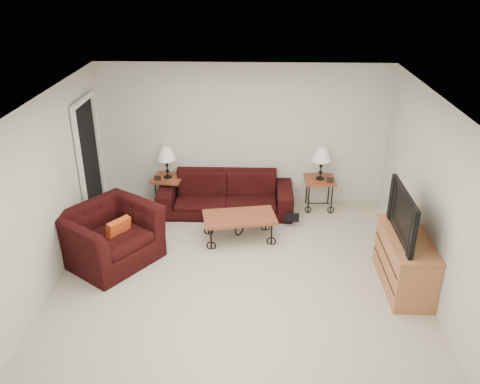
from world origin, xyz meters
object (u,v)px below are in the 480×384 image
coffee_table (239,228)px  backpack (292,212)px  side_table_left (169,192)px  lamp_right (321,164)px  television (411,215)px  tv_stand (405,261)px  lamp_left (167,163)px  armchair (110,236)px  side_table_right (319,194)px  sofa (226,194)px

coffee_table → backpack: 1.01m
side_table_left → backpack: 2.23m
lamp_right → television: (0.87, -2.28, 0.23)m
side_table_left → tv_stand: tv_stand is taller
side_table_left → television: size_ratio=0.49×
lamp_left → backpack: (2.15, -0.59, -0.62)m
lamp_left → armchair: (-0.56, -1.79, -0.43)m
side_table_left → backpack: size_ratio=1.28×
side_table_left → side_table_right: side_table_right is taller
armchair → television: 4.17m
side_table_left → coffee_table: bearing=-41.3°
lamp_left → television: bearing=-32.9°
coffee_table → tv_stand: (2.25, -1.15, 0.17)m
lamp_left → armchair: lamp_left is taller
tv_stand → backpack: bearing=129.6°
side_table_left → armchair: 1.88m
lamp_left → lamp_right: lamp_right is taller
side_table_left → side_table_right: size_ratio=0.98×
armchair → tv_stand: 4.13m
lamp_right → sofa: bearing=-173.7°
side_table_left → tv_stand: size_ratio=0.44×
side_table_left → backpack: side_table_left is taller
side_table_left → television: (3.53, -2.28, 0.80)m
armchair → side_table_right: bearing=-25.1°
lamp_left → armchair: size_ratio=0.45×
side_table_left → coffee_table: (1.29, -1.13, -0.07)m
backpack → sofa: bearing=166.9°
lamp_left → tv_stand: lamp_left is taller
sofa → coffee_table: 1.00m
lamp_right → tv_stand: size_ratio=0.45×
side_table_right → lamp_right: bearing=0.0°
lamp_left → television: 4.21m
lamp_left → tv_stand: 4.24m
lamp_left → backpack: 2.31m
lamp_left → side_table_right: bearing=0.0°
side_table_right → coffee_table: (-1.36, -1.13, -0.08)m
side_table_left → lamp_right: lamp_right is taller
side_table_right → coffee_table: side_table_right is taller
television → backpack: television is taller
lamp_right → tv_stand: (0.89, -2.28, -0.47)m
television → coffee_table: bearing=-117.3°
side_table_right → television: bearing=-69.2°
tv_stand → backpack: tv_stand is taller
side_table_right → side_table_left: bearing=180.0°
lamp_right → armchair: 3.71m
side_table_right → coffee_table: 1.77m
sofa → backpack: 1.20m
sofa → lamp_right: (1.63, 0.18, 0.52)m
sofa → tv_stand: tv_stand is taller
side_table_right → tv_stand: (0.89, -2.28, 0.09)m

